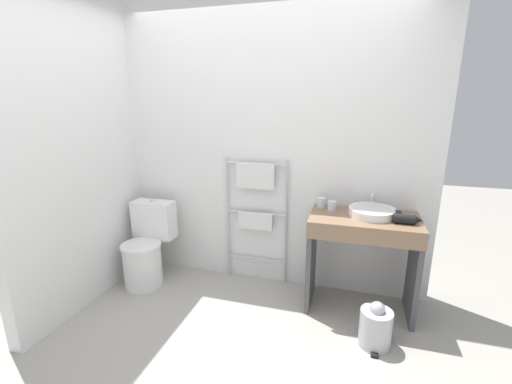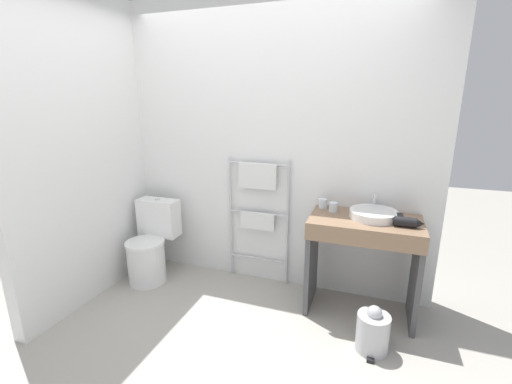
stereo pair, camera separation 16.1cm
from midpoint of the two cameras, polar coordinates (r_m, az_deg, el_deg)
ground_plane at (r=2.61m, az=-5.36°, el=-26.47°), size 12.00×12.00×0.00m
wall_back at (r=3.17m, az=3.80°, el=7.51°), size 2.97×0.12×2.62m
wall_side at (r=3.31m, az=-24.34°, el=6.53°), size 0.12×1.81×2.62m
toilet at (r=3.53m, az=-15.88°, el=-8.69°), size 0.41×0.52×0.78m
towel_radiator at (r=3.19m, az=1.75°, el=-1.58°), size 0.60×0.06×1.21m
vanity_counter at (r=2.94m, az=18.89°, el=-9.39°), size 0.86×0.51×0.83m
sink_basin at (r=2.87m, az=20.53°, el=-3.47°), size 0.37×0.37×0.06m
faucet at (r=3.02m, az=20.62°, el=-1.39°), size 0.02×0.10×0.15m
cup_near_wall at (r=3.01m, az=12.60°, el=-1.90°), size 0.07×0.07×0.08m
cup_near_edge at (r=2.94m, az=14.30°, el=-2.46°), size 0.07×0.07×0.08m
hair_dryer at (r=2.79m, az=25.38°, el=-4.49°), size 0.21×0.17×0.08m
trash_bin at (r=2.76m, az=20.59°, el=-20.95°), size 0.23×0.26×0.35m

